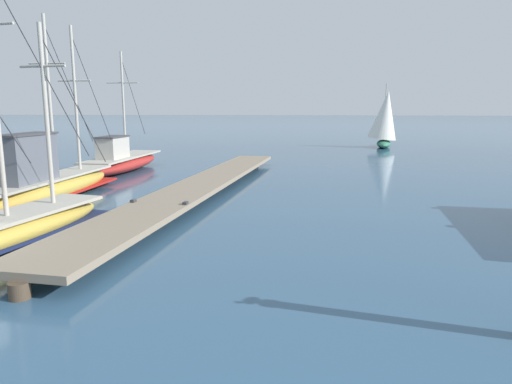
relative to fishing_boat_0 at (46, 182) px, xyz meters
The scene contains 4 objects.
floating_dock 5.28m from the fishing_boat_0, 22.10° to the left, with size 3.48×19.63×0.53m.
fishing_boat_0 is the anchor object (origin of this frame).
fishing_boat_1 7.58m from the fishing_boat_0, 93.77° to the left, with size 2.00×7.29×5.87m.
distant_sailboat 27.92m from the fishing_boat_0, 58.17° to the left, with size 2.94×4.59×5.05m.
Camera 1 is at (-0.77, -1.09, 3.15)m, focal length 32.39 mm.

